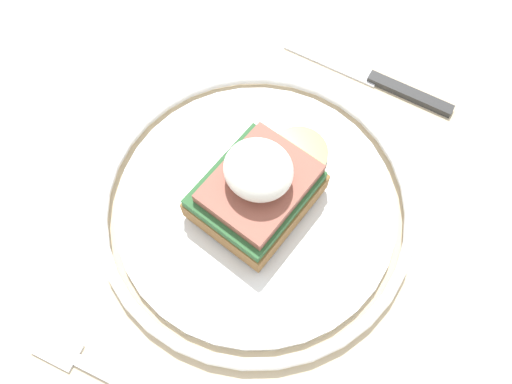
# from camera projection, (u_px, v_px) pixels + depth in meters

# --- Properties ---
(ground_plane) EXTENTS (6.00, 6.00, 0.00)m
(ground_plane) POSITION_uv_depth(u_px,v_px,m) (248.00, 334.00, 1.14)
(ground_plane) COLOR #9E9993
(dining_table) EXTENTS (0.99, 0.73, 0.75)m
(dining_table) POSITION_uv_depth(u_px,v_px,m) (239.00, 251.00, 0.57)
(dining_table) COLOR #C6B28E
(dining_table) RESTS_ON ground_plane
(plate) EXTENTS (0.28, 0.28, 0.02)m
(plate) POSITION_uv_depth(u_px,v_px,m) (256.00, 205.00, 0.45)
(plate) COLOR white
(plate) RESTS_ON dining_table
(sandwich) EXTENTS (0.14, 0.08, 0.08)m
(sandwich) POSITION_uv_depth(u_px,v_px,m) (258.00, 186.00, 0.41)
(sandwich) COLOR olive
(sandwich) RESTS_ON plate
(fork) EXTENTS (0.05, 0.14, 0.00)m
(fork) POSITION_uv_depth(u_px,v_px,m) (102.00, 372.00, 0.39)
(fork) COLOR silver
(fork) RESTS_ON dining_table
(knife) EXTENTS (0.04, 0.18, 0.01)m
(knife) POSITION_uv_depth(u_px,v_px,m) (380.00, 81.00, 0.51)
(knife) COLOR #2D2D2D
(knife) RESTS_ON dining_table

